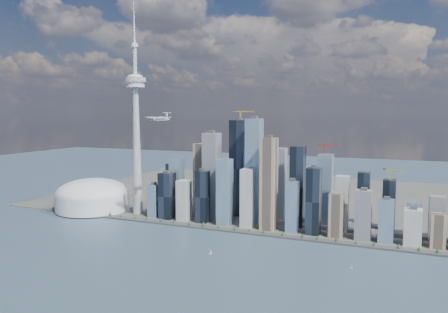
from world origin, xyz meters
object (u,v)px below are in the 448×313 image
at_px(airplane, 159,119).
at_px(sailboat_west, 211,252).
at_px(dome_stadium, 93,196).
at_px(needle_tower, 136,126).
at_px(sailboat_east, 352,267).

distance_m(airplane, sailboat_west, 322.42).
bearing_deg(sailboat_west, dome_stadium, 161.40).
xyz_separation_m(needle_tower, airplane, (145.36, -123.87, 21.76)).
height_order(dome_stadium, sailboat_east, dome_stadium).
xyz_separation_m(airplane, sailboat_east, (430.56, -75.35, -254.94)).
distance_m(dome_stadium, airplane, 376.81).
relative_size(sailboat_west, sailboat_east, 1.31).
height_order(dome_stadium, airplane, airplane).
relative_size(dome_stadium, sailboat_east, 24.13).
bearing_deg(dome_stadium, sailboat_east, -14.81).
xyz_separation_m(needle_tower, dome_stadium, (-140.00, -10.00, -196.40)).
bearing_deg(dome_stadium, airplane, -21.76).
relative_size(dome_stadium, sailboat_west, 18.44).
xyz_separation_m(dome_stadium, sailboat_west, (456.42, -214.45, -35.96)).
bearing_deg(needle_tower, airplane, -40.44).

